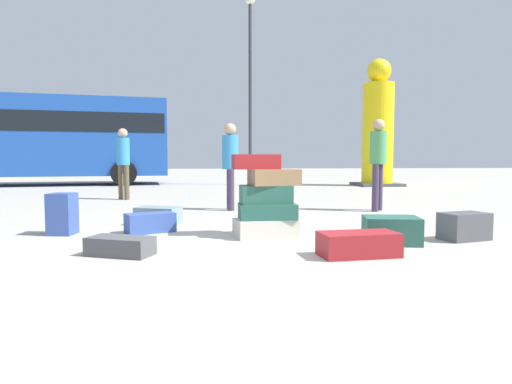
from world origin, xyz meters
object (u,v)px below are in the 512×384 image
at_px(suitcase_charcoal_left_side, 120,246).
at_px(yellow_dummy_statue, 378,130).
at_px(person_bearded_onlooker, 230,159).
at_px(person_tourist_with_camera, 378,156).
at_px(suitcase_teal_upright_blue, 391,230).
at_px(suitcase_charcoal_behind_tower, 464,226).
at_px(suitcase_tower, 266,200).
at_px(person_passerby_in_red, 123,157).
at_px(parked_bus, 42,135).
at_px(suitcase_navy_white_trunk, 150,223).
at_px(suitcase_slate_foreground_far, 158,216).
at_px(lamp_post, 250,64).
at_px(suitcase_maroon_right_side, 358,244).
at_px(suitcase_navy_foreground_near, 62,214).

bearing_deg(suitcase_charcoal_left_side, yellow_dummy_statue, 79.46).
height_order(person_bearded_onlooker, person_tourist_with_camera, person_tourist_with_camera).
bearing_deg(suitcase_teal_upright_blue, suitcase_charcoal_left_side, -163.29).
bearing_deg(suitcase_charcoal_behind_tower, suitcase_tower, 153.36).
bearing_deg(person_passerby_in_red, parked_bus, 166.33).
xyz_separation_m(suitcase_navy_white_trunk, person_passerby_in_red, (-1.23, 4.82, 0.87)).
bearing_deg(suitcase_teal_upright_blue, suitcase_navy_white_trunk, 170.05).
bearing_deg(person_tourist_with_camera, suitcase_charcoal_left_side, -9.25).
distance_m(suitcase_tower, suitcase_slate_foreground_far, 1.85).
height_order(parked_bus, lamp_post, lamp_post).
height_order(suitcase_charcoal_behind_tower, person_passerby_in_red, person_passerby_in_red).
distance_m(suitcase_slate_foreground_far, parked_bus, 11.76).
relative_size(suitcase_teal_upright_blue, parked_bus, 0.07).
height_order(suitcase_navy_white_trunk, suitcase_teal_upright_blue, suitcase_teal_upright_blue).
relative_size(suitcase_charcoal_left_side, yellow_dummy_statue, 0.14).
height_order(suitcase_tower, person_passerby_in_red, person_passerby_in_red).
bearing_deg(parked_bus, suitcase_charcoal_behind_tower, -62.09).
bearing_deg(person_bearded_onlooker, suitcase_maroon_right_side, 11.64).
bearing_deg(suitcase_navy_white_trunk, person_tourist_with_camera, 2.75).
bearing_deg(parked_bus, suitcase_navy_foreground_near, -78.29).
distance_m(suitcase_charcoal_left_side, yellow_dummy_statue, 12.88).
bearing_deg(person_passerby_in_red, person_tourist_with_camera, 13.99).
xyz_separation_m(suitcase_charcoal_behind_tower, lamp_post, (-1.43, 11.41, 4.25)).
distance_m(suitcase_tower, suitcase_teal_upright_blue, 1.49).
height_order(suitcase_charcoal_left_side, person_bearded_onlooker, person_bearded_onlooker).
bearing_deg(person_passerby_in_red, suitcase_navy_white_trunk, -32.19).
relative_size(suitcase_charcoal_behind_tower, suitcase_charcoal_left_side, 0.86).
height_order(suitcase_tower, lamp_post, lamp_post).
relative_size(suitcase_navy_foreground_near, suitcase_teal_upright_blue, 0.87).
bearing_deg(person_tourist_with_camera, person_bearded_onlooker, -58.87).
height_order(suitcase_charcoal_behind_tower, lamp_post, lamp_post).
bearing_deg(suitcase_slate_foreground_far, suitcase_charcoal_behind_tower, -2.90).
height_order(suitcase_maroon_right_side, lamp_post, lamp_post).
height_order(suitcase_charcoal_left_side, person_passerby_in_red, person_passerby_in_red).
distance_m(suitcase_navy_foreground_near, person_bearded_onlooker, 3.38).
relative_size(suitcase_tower, suitcase_maroon_right_side, 1.32).
distance_m(suitcase_slate_foreground_far, person_bearded_onlooker, 2.22).
bearing_deg(lamp_post, suitcase_navy_white_trunk, -102.38).
distance_m(suitcase_tower, person_passerby_in_red, 5.94).
bearing_deg(suitcase_navy_white_trunk, parked_bus, 90.92).
distance_m(suitcase_navy_foreground_near, person_passerby_in_red, 4.92).
relative_size(suitcase_navy_white_trunk, suitcase_navy_foreground_near, 1.16).
bearing_deg(suitcase_teal_upright_blue, parked_bus, 134.60).
bearing_deg(person_bearded_onlooker, suitcase_navy_foreground_near, -45.10).
bearing_deg(suitcase_charcoal_behind_tower, person_bearded_onlooker, 112.70).
height_order(person_bearded_onlooker, person_passerby_in_red, person_passerby_in_red).
distance_m(suitcase_slate_foreground_far, person_tourist_with_camera, 4.09).
height_order(suitcase_slate_foreground_far, suitcase_teal_upright_blue, suitcase_teal_upright_blue).
relative_size(suitcase_slate_foreground_far, suitcase_navy_foreground_near, 1.16).
height_order(suitcase_maroon_right_side, person_passerby_in_red, person_passerby_in_red).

